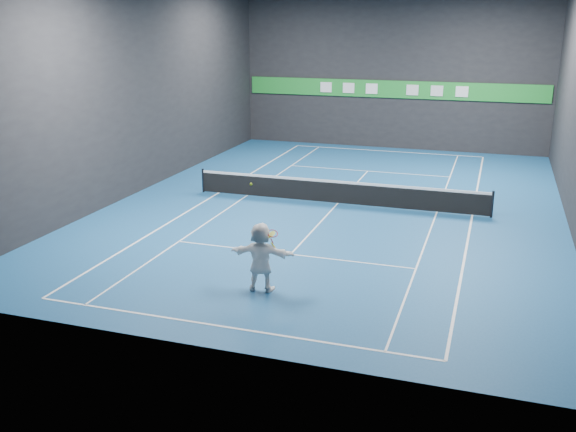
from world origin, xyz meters
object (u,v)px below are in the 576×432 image
(tennis_ball, at_px, (251,184))
(tennis_net, at_px, (338,191))
(tennis_racket, at_px, (272,235))
(player, at_px, (261,257))

(tennis_ball, relative_size, tennis_net, 0.01)
(tennis_ball, distance_m, tennis_racket, 1.55)
(tennis_ball, bearing_deg, tennis_net, 88.94)
(player, height_order, tennis_ball, tennis_ball)
(tennis_net, bearing_deg, tennis_racket, -87.38)
(player, distance_m, tennis_racket, 0.75)
(tennis_ball, xyz_separation_m, tennis_net, (0.17, 9.40, -2.56))
(tennis_ball, height_order, tennis_racket, tennis_ball)
(player, distance_m, tennis_ball, 2.11)
(tennis_ball, relative_size, tennis_racket, 0.13)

